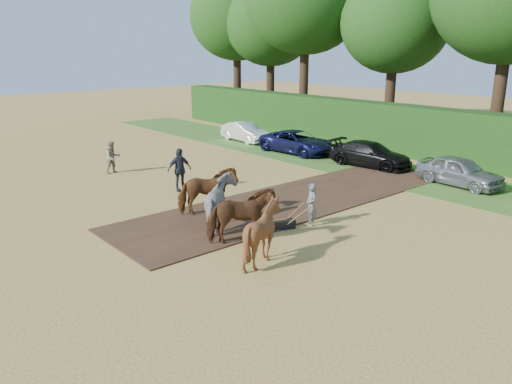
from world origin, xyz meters
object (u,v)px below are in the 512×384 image
(spectator_near, at_px, (113,157))
(parked_cars, at_px, (434,167))
(plough_team, at_px, (234,210))
(spectator_far, at_px, (179,170))

(spectator_near, distance_m, parked_cars, 16.18)
(plough_team, xyz_separation_m, parked_cars, (0.50, 12.02, -0.24))
(spectator_near, relative_size, parked_cars, 0.05)
(spectator_near, bearing_deg, parked_cars, -47.37)
(spectator_near, bearing_deg, plough_team, -95.34)
(plough_team, bearing_deg, spectator_near, 175.88)
(plough_team, distance_m, parked_cars, 12.03)
(plough_team, height_order, parked_cars, plough_team)
(spectator_far, distance_m, parked_cars, 12.29)
(spectator_far, bearing_deg, parked_cars, -25.72)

